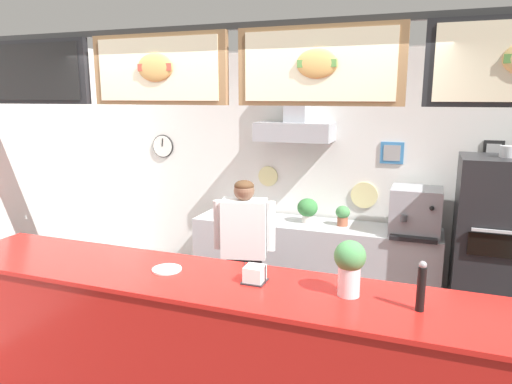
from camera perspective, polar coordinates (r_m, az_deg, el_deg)
The scene contains 13 objects.
back_wall_assembly at distance 5.19m, azimuth 7.07°, elevation 3.11°, with size 4.82×2.54×2.73m.
service_counter at distance 3.27m, azimuth -3.84°, elevation -19.49°, with size 4.15×0.72×1.07m.
back_prep_counter at distance 5.21m, azimuth 6.87°, elevation -8.57°, with size 2.63×0.58×0.88m.
pizza_oven at distance 4.83m, azimuth 27.36°, elevation -6.23°, with size 0.75×0.71×1.80m.
shop_worker at distance 4.26m, azimuth -1.42°, elevation -7.82°, with size 0.54×0.31×1.50m.
espresso_machine at distance 4.87m, azimuth 18.89°, elevation -2.26°, with size 0.48×0.52×0.46m.
potted_thyme at distance 5.00m, azimuth 10.54°, elevation -2.73°, with size 0.15×0.15×0.21m.
potted_basil at distance 5.07m, azimuth 6.30°, elevation -2.03°, with size 0.22×0.22×0.26m.
potted_sage at distance 5.31m, azimuth -2.31°, elevation -1.91°, with size 0.13×0.13×0.18m.
napkin_holder at distance 2.98m, azimuth -0.16°, elevation -10.07°, with size 0.15×0.14×0.12m.
pepper_grinder at distance 2.73m, azimuth 19.51°, elevation -10.81°, with size 0.05×0.05×0.29m.
condiment_plate at distance 3.25m, azimuth -10.82°, elevation -9.24°, with size 0.20×0.20×0.01m.
basil_vase at distance 2.80m, azimuth 11.35°, elevation -8.88°, with size 0.18×0.18×0.33m.
Camera 1 is at (1.17, -2.80, 2.23)m, focal length 32.79 mm.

